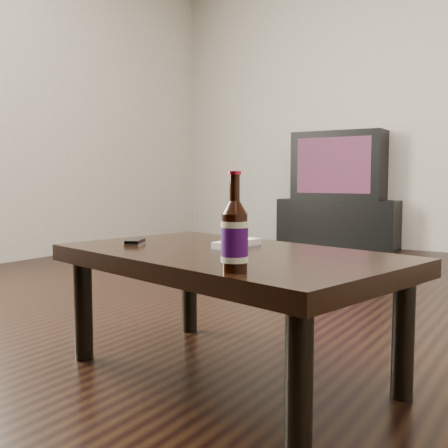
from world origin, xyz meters
The scene contains 8 objects.
floor centered at (0.00, 0.00, -0.01)m, with size 5.00×6.00×0.01m, color black.
wall_back centered at (0.00, 3.01, 1.35)m, with size 5.00×0.02×2.70m, color beige.
tv_stand centered at (-0.75, 2.96, 0.22)m, with size 1.09×0.55×0.44m, color black.
tv centered at (-0.75, 2.96, 0.75)m, with size 0.83×0.53×0.62m.
coffee_table centered at (0.11, -0.40, 0.35)m, with size 1.18×0.85×0.40m.
beer_bottle centered at (0.32, -0.70, 0.49)m, with size 0.08×0.08×0.24m.
phone centered at (-0.25, -0.43, 0.41)m, with size 0.09×0.11×0.02m.
remote centered at (0.08, -0.30, 0.41)m, with size 0.08×0.20×0.02m.
Camera 1 is at (0.96, -1.76, 0.62)m, focal length 42.00 mm.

